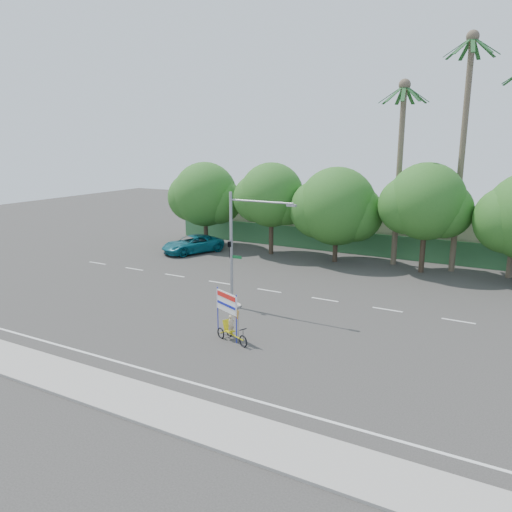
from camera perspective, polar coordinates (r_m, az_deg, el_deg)
The scene contains 14 objects.
ground at distance 26.28m, azimuth -2.68°, elevation -9.12°, with size 120.00×120.00×0.00m, color #33302D.
sidewalk_near at distance 20.86m, azimuth -13.92°, elevation -15.57°, with size 50.00×2.40×0.12m, color gray.
fence at distance 44.98m, azimuth 11.76°, elevation 1.40°, with size 38.00×0.08×2.00m, color #336B3D.
building_left at distance 52.55m, azimuth 2.82°, elevation 4.44°, with size 12.00×8.00×4.00m, color beige.
building_right at distance 47.63m, azimuth 22.67°, elevation 2.28°, with size 14.00×8.00×3.60m, color beige.
tree_far_left at distance 47.37m, azimuth -5.89°, elevation 6.80°, with size 7.14×6.00×7.96m.
tree_left at distance 43.75m, azimuth 1.72°, elevation 6.73°, with size 6.66×5.60×8.07m.
tree_center at distance 41.45m, azimuth 9.14°, elevation 5.39°, with size 7.62×6.40×7.85m.
tree_right at distance 39.56m, azimuth 18.80°, elevation 5.62°, with size 6.90×5.80×8.36m.
palm_tall at distance 40.47m, azimuth 22.67°, elevation 12.90°, with size 3.73×3.79×17.45m.
palm_short at distance 41.26m, azimuth 16.16°, elevation 11.14°, with size 3.73×3.79×14.45m.
traffic_signal at distance 29.71m, azimuth -2.34°, elevation -0.55°, with size 4.72×1.10×7.00m.
trike_billboard at distance 25.48m, azimuth -3.03°, elevation -7.35°, with size 2.42×1.24×2.58m.
pickup_truck at distance 45.21m, azimuth -7.27°, elevation 1.35°, with size 2.59×5.62×1.56m, color #0F5F6E.
Camera 1 is at (12.79, -20.68, 9.96)m, focal length 35.00 mm.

